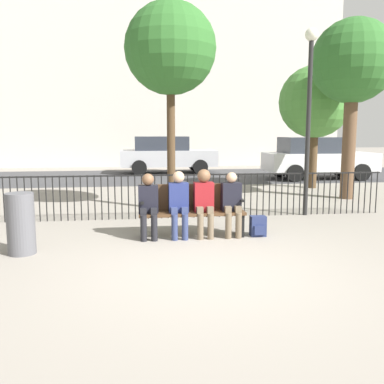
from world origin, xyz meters
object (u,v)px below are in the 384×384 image
seated_person_2 (204,199)px  tree_0 (170,49)px  tree_2 (353,64)px  seated_person_3 (232,201)px  backpack (258,226)px  tree_1 (315,102)px  trash_bin (21,224)px  seated_person_1 (179,201)px  parked_car_0 (317,157)px  park_bench (191,208)px  parked_car_1 (166,154)px  seated_person_0 (148,202)px  lamp_post (309,95)px

seated_person_2 → tree_0: 4.03m
tree_2 → seated_person_2: bearing=-140.5°
seated_person_3 → backpack: 0.66m
tree_1 → trash_bin: tree_1 is taller
seated_person_1 → seated_person_3: (0.94, -0.00, -0.02)m
seated_person_3 → tree_2: 6.34m
parked_car_0 → tree_0: bearing=-136.3°
seated_person_2 → seated_person_3: bearing=-0.4°
park_bench → parked_car_1: (0.36, 11.52, 0.35)m
park_bench → seated_person_0: 0.79m
tree_2 → parked_car_0: (1.20, 4.76, -2.78)m
tree_2 → trash_bin: size_ratio=5.13×
seated_person_0 → seated_person_3: (1.47, 0.00, -0.01)m
parked_car_1 → tree_2: bearing=-60.5°
seated_person_1 → lamp_post: 3.96m
seated_person_0 → seated_person_2: 0.97m
seated_person_0 → parked_car_1: bearing=84.5°
seated_person_2 → tree_2: bearing=39.5°
park_bench → backpack: size_ratio=5.15×
parked_car_1 → seated_person_3: bearing=-88.3°
seated_person_3 → trash_bin: size_ratio=1.21×
park_bench → seated_person_1: seated_person_1 is taller
seated_person_0 → seated_person_1: 0.53m
seated_person_0 → seated_person_3: 1.47m
seated_person_3 → tree_0: size_ratio=0.24×
seated_person_2 → parked_car_0: size_ratio=0.29×
tree_1 → parked_car_1: tree_1 is taller
parked_car_0 → seated_person_1: bearing=-126.1°
tree_1 → seated_person_0: bearing=-132.4°
seated_person_0 → lamp_post: size_ratio=0.28×
lamp_post → parked_car_1: size_ratio=0.96×
lamp_post → tree_0: bearing=161.4°
backpack → trash_bin: bearing=-171.1°
tree_1 → trash_bin: 10.31m
backpack → tree_0: size_ratio=0.08×
park_bench → parked_car_1: size_ratio=0.45×
seated_person_0 → seated_person_3: seated_person_3 is taller
seated_person_0 → seated_person_2: seated_person_2 is taller
backpack → trash_bin: size_ratio=0.39×
tree_2 → parked_car_0: size_ratio=1.15×
seated_person_0 → parked_car_0: 10.91m
park_bench → lamp_post: 3.81m
seated_person_2 → parked_car_1: bearing=89.3°
tree_0 → parked_car_1: bearing=86.8°
seated_person_3 → backpack: seated_person_3 is taller
tree_2 → seated_person_0: bearing=-145.8°
tree_1 → parked_car_1: (-4.40, 5.60, -1.92)m
seated_person_3 → lamp_post: size_ratio=0.28×
seated_person_2 → trash_bin: seated_person_2 is taller
seated_person_1 → lamp_post: size_ratio=0.29×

